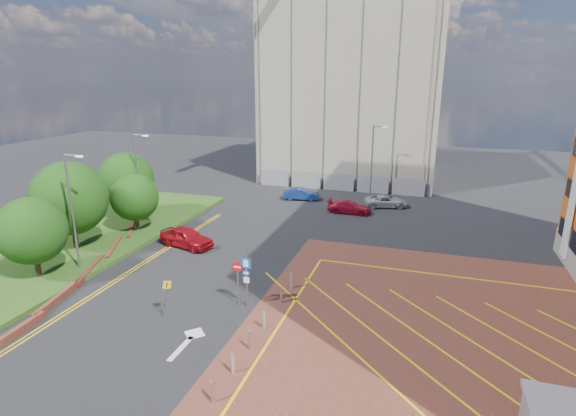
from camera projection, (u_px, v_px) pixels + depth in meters
The scene contains 20 objects.
ground at pixel (233, 313), 25.78m from camera, with size 140.00×140.00×0.00m, color black.
forecourt at pixel (498, 358), 21.68m from camera, with size 26.00×26.00×0.02m, color brown.
grass_bed at pixel (61, 241), 36.48m from camera, with size 14.00×32.00×0.30m, color #234616.
retaining_wall at pixel (88, 270), 31.00m from camera, with size 6.06×20.33×0.40m.
tree_a at pixel (32, 231), 28.88m from camera, with size 4.40×4.40×5.41m.
tree_b at pixel (70, 198), 33.68m from camera, with size 5.60×5.60×6.74m.
tree_c at pixel (135, 197), 37.95m from camera, with size 4.00×4.00×4.90m.
tree_d at pixel (126, 180), 41.38m from camera, with size 5.00×5.00×6.08m.
lamp_left_near at pixel (72, 207), 29.92m from camera, with size 1.53×0.16×8.00m.
lamp_left_far at pixel (138, 175), 39.63m from camera, with size 1.53×0.16×8.00m.
lamp_back at pixel (373, 159), 48.91m from camera, with size 1.53×0.16×8.00m.
sign_cluster at pixel (243, 275), 26.04m from camera, with size 1.17×0.12×3.20m.
warning_sign at pixel (166, 294), 24.98m from camera, with size 0.69×0.41×2.25m.
bollard_row at pixel (259, 327), 23.45m from camera, with size 0.14×11.14×0.90m.
construction_building at pixel (356, 92), 59.18m from camera, with size 21.20×19.20×22.00m, color #9D9680.
construction_fence at pixel (347, 183), 52.59m from camera, with size 21.60×0.06×2.00m, color gray.
car_red_left at pixel (186, 237), 35.55m from camera, with size 1.85×4.59×1.57m, color #9F0D16.
car_blue_back at pixel (301, 194), 49.05m from camera, with size 1.35×3.87×1.28m, color navy.
car_red_back at pixel (349, 207), 44.34m from camera, with size 1.74×4.27×1.24m, color maroon.
car_silver_back at pixel (386, 201), 46.36m from camera, with size 2.01×4.37×1.21m, color silver.
Camera 1 is at (10.06, -20.93, 13.10)m, focal length 28.00 mm.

